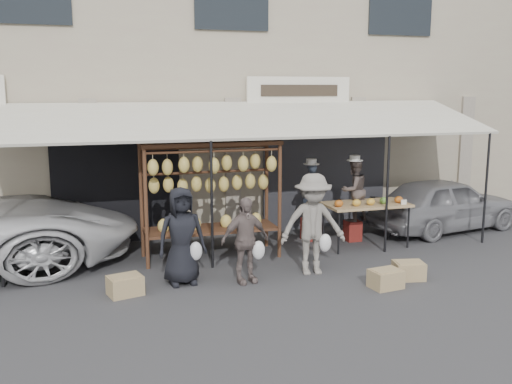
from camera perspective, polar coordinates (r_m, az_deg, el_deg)
ground_plane at (r=9.66m, az=3.05°, el=-9.02°), size 90.00×90.00×0.00m
shophouse at (r=15.38m, az=-5.31°, el=11.96°), size 24.00×6.15×7.30m
awning at (r=11.30m, az=-0.77°, el=7.16°), size 10.00×2.35×2.92m
banana_rack at (r=10.69m, az=-4.55°, el=1.53°), size 2.60×0.90×2.24m
produce_table at (r=11.76m, az=11.02°, el=-1.29°), size 1.70×0.90×1.04m
vendor_left at (r=12.06m, az=5.50°, el=0.11°), size 0.49×0.38×1.21m
vendor_right at (r=12.13m, az=9.76°, el=0.19°), size 0.75×0.65×1.32m
customer_left at (r=9.45m, az=-7.45°, el=-4.38°), size 0.84×0.58×1.63m
customer_mid at (r=9.44m, az=-1.12°, el=-4.86°), size 0.90×0.50×1.45m
customer_right at (r=9.90m, az=5.70°, el=-3.24°), size 1.21×0.79×1.77m
stool_left at (r=12.23m, az=5.43°, el=-3.75°), size 0.37×0.37×0.46m
stool_right at (r=12.32m, az=9.63°, el=-3.82°), size 0.35×0.35×0.43m
crate_near_a at (r=9.59m, az=12.85°, el=-8.46°), size 0.54×0.44×0.30m
crate_near_b at (r=10.11m, az=15.02°, el=-7.59°), size 0.56×0.47×0.30m
crate_far at (r=9.28m, az=-12.95°, el=-9.09°), size 0.59×0.50×0.31m
sedan at (r=13.63m, az=18.37°, el=-1.12°), size 3.82×2.08×1.23m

